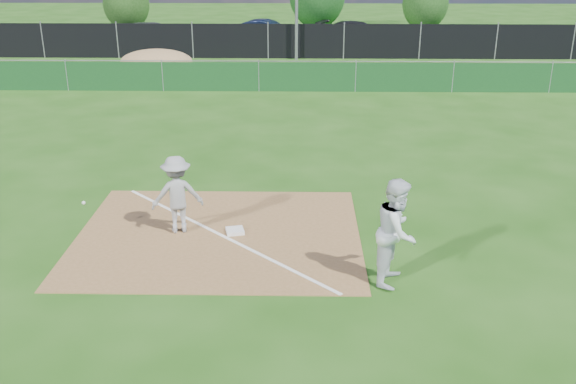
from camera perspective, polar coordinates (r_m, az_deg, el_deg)
The scene contains 15 objects.
ground at distance 22.24m, azimuth -3.38°, elevation 6.13°, with size 90.00×90.00×0.00m, color #1E4C10.
infield_dirt at distance 13.81m, azimuth -6.16°, elevation -3.78°, with size 6.00×5.00×0.02m, color brown.
foul_line at distance 13.80m, azimuth -6.16°, elevation -3.73°, with size 0.08×7.00×0.01m, color white.
green_fence at distance 26.96m, azimuth -2.61°, elevation 10.18°, with size 44.00×0.05×1.20m, color #103D18.
dirt_mound at distance 31.08m, azimuth -11.62°, elevation 11.26°, with size 3.38×2.60×1.17m, color #967348.
black_fence at distance 34.78m, azimuth -1.78°, elevation 13.25°, with size 46.00×0.04×1.80m, color black.
parking_lot at distance 39.85m, azimuth -1.41°, elevation 13.01°, with size 46.00×9.00×0.01m, color black.
first_base at distance 13.83m, azimuth -4.74°, elevation -3.46°, with size 0.37×0.37×0.08m, color white.
play_at_first at distance 13.75m, azimuth -9.83°, elevation -0.21°, with size 2.62×0.89×1.69m.
runner at distance 11.69m, azimuth 9.66°, elevation -3.49°, with size 0.97×0.76×2.00m, color silver.
car_left at distance 39.51m, azimuth -11.92°, elevation 13.60°, with size 1.77×4.39×1.50m, color #97999E.
car_mid at distance 39.65m, azimuth -1.89°, elevation 14.01°, with size 1.51×4.33×1.43m, color black.
car_right at distance 39.19m, azimuth 6.26°, elevation 13.79°, with size 1.97×4.84×1.41m, color black.
tree_left at distance 46.34m, azimuth -14.19°, elevation 15.91°, with size 3.06×3.06×3.64m.
tree_right at distance 46.29m, azimuth 12.11°, elevation 16.09°, with size 3.09×3.09×3.67m.
Camera 1 is at (1.72, -11.38, 5.87)m, focal length 40.00 mm.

